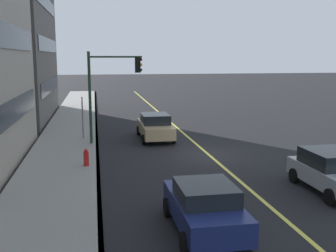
% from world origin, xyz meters
% --- Properties ---
extents(ground, '(200.00, 200.00, 0.00)m').
position_xyz_m(ground, '(0.00, 0.00, 0.00)').
color(ground, black).
extents(sidewalk_slab, '(80.00, 3.63, 0.15)m').
position_xyz_m(sidewalk_slab, '(0.00, 7.52, 0.07)').
color(sidewalk_slab, gray).
rests_on(sidewalk_slab, ground).
extents(curb_edge, '(80.00, 0.16, 0.15)m').
position_xyz_m(curb_edge, '(0.00, 5.78, 0.07)').
color(curb_edge, slate).
rests_on(curb_edge, ground).
extents(lane_stripe_center, '(80.00, 0.16, 0.01)m').
position_xyz_m(lane_stripe_center, '(0.00, 0.00, 0.01)').
color(lane_stripe_center, '#D8CC4C').
rests_on(lane_stripe_center, ground).
extents(car_silver, '(3.94, 1.96, 1.55)m').
position_xyz_m(car_silver, '(-6.57, -3.01, 0.80)').
color(car_silver, '#A8AAB2').
rests_on(car_silver, ground).
extents(car_tan, '(4.60, 1.98, 1.59)m').
position_xyz_m(car_tan, '(4.52, 2.16, 0.80)').
color(car_tan, tan).
rests_on(car_tan, ground).
extents(car_navy, '(3.94, 1.93, 1.49)m').
position_xyz_m(car_navy, '(-9.18, 2.75, 0.77)').
color(car_navy, navy).
rests_on(car_navy, ground).
extents(traffic_light_mast, '(0.28, 3.11, 5.40)m').
position_xyz_m(traffic_light_mast, '(3.24, 4.94, 3.67)').
color(traffic_light_mast, '#1E3823').
rests_on(traffic_light_mast, ground).
extents(street_sign_post, '(0.60, 0.08, 2.71)m').
position_xyz_m(street_sign_post, '(4.82, 6.61, 1.60)').
color(street_sign_post, slate).
rests_on(street_sign_post, ground).
extents(fire_hydrant, '(0.24, 0.24, 0.94)m').
position_xyz_m(fire_hydrant, '(-1.67, 6.30, 0.47)').
color(fire_hydrant, red).
rests_on(fire_hydrant, ground).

